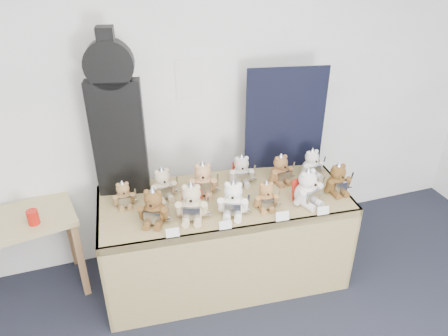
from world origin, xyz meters
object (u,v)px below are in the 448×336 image
object	(u,v)px
teddy_front_right	(266,196)
teddy_back_end	(312,164)
teddy_front_left	(192,203)
teddy_back_centre_left	(203,180)
teddy_back_centre_right	(241,171)
teddy_front_far_left	(154,208)
teddy_front_centre	(233,200)
teddy_front_end	(338,180)
teddy_back_right	(281,170)
red_cup	(33,217)
side_table	(15,235)
teddy_back_far_left	(124,195)
display_table	(227,221)
teddy_front_far_right	(307,188)
teddy_back_left	(163,185)
guitar_case	(116,118)

from	to	relation	value
teddy_front_right	teddy_back_end	distance (m)	0.60
teddy_front_left	teddy_front_right	distance (m)	0.53
teddy_back_centre_left	teddy_back_centre_right	size ratio (longest dim) A/B	1.10
teddy_front_far_left	teddy_front_left	distance (m)	0.26
teddy_front_centre	teddy_back_end	bearing A→B (deg)	43.39
teddy_front_right	teddy_front_end	size ratio (longest dim) A/B	0.89
teddy_front_end	teddy_back_right	size ratio (longest dim) A/B	1.03
red_cup	teddy_front_left	distance (m)	1.12
side_table	teddy_front_end	xyz separation A→B (m)	(2.33, -0.48, 0.29)
side_table	teddy_front_centre	bearing A→B (deg)	-28.09
side_table	red_cup	bearing A→B (deg)	-37.72
teddy_back_right	teddy_back_far_left	world-z (taller)	teddy_back_right
side_table	teddy_back_far_left	xyz separation A→B (m)	(0.79, -0.15, 0.27)
teddy_front_right	teddy_back_centre_right	bearing A→B (deg)	105.48
display_table	teddy_back_end	distance (m)	0.83
teddy_front_left	teddy_front_far_right	size ratio (longest dim) A/B	1.00
teddy_back_centre_right	teddy_back_right	distance (m)	0.31
teddy_front_far_right	teddy_front_end	world-z (taller)	teddy_front_far_right
teddy_front_far_left	teddy_back_far_left	distance (m)	0.31
red_cup	teddy_back_far_left	distance (m)	0.64
teddy_front_left	teddy_back_centre_right	world-z (taller)	teddy_front_left
teddy_back_end	teddy_back_centre_left	bearing A→B (deg)	174.10
teddy_back_left	teddy_back_end	xyz separation A→B (m)	(1.19, -0.06, -0.00)
side_table	teddy_back_far_left	world-z (taller)	teddy_back_far_left
guitar_case	teddy_front_right	world-z (taller)	guitar_case
display_table	teddy_front_right	size ratio (longest dim) A/B	7.96
red_cup	teddy_back_end	world-z (taller)	teddy_back_end
teddy_back_end	teddy_front_centre	bearing A→B (deg)	-163.49
guitar_case	teddy_front_end	world-z (taller)	guitar_case
teddy_front_left	teddy_front_end	world-z (taller)	teddy_front_left
display_table	side_table	xyz separation A→B (m)	(-1.50, 0.36, -0.02)
red_cup	teddy_back_right	distance (m)	1.83
teddy_front_right	teddy_back_far_left	world-z (taller)	teddy_front_right
teddy_front_left	red_cup	bearing A→B (deg)	177.65
teddy_back_end	teddy_front_far_left	bearing A→B (deg)	-175.31
teddy_back_centre_left	teddy_back_centre_right	distance (m)	0.33
teddy_front_end	teddy_back_far_left	world-z (taller)	teddy_front_end
teddy_front_end	teddy_back_right	xyz separation A→B (m)	(-0.34, 0.27, -0.00)
teddy_front_left	teddy_front_centre	xyz separation A→B (m)	(0.28, -0.05, -0.00)
display_table	teddy_front_right	bearing A→B (deg)	-25.06
display_table	teddy_front_right	distance (m)	0.38
teddy_front_far_left	teddy_back_far_left	bearing A→B (deg)	146.60
teddy_front_right	teddy_back_far_left	xyz separation A→B (m)	(-0.95, 0.34, -0.01)
teddy_front_far_left	teddy_front_centre	xyz separation A→B (m)	(0.54, -0.08, 0.00)
teddy_front_far_right	teddy_back_centre_right	distance (m)	0.54
red_cup	teddy_back_end	distance (m)	2.11
teddy_back_right	teddy_front_centre	bearing A→B (deg)	-157.00
side_table	teddy_front_left	distance (m)	1.33
red_cup	teddy_front_far_left	bearing A→B (deg)	-22.22
guitar_case	teddy_back_end	bearing A→B (deg)	2.20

